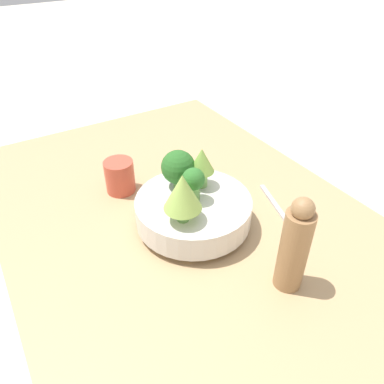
{
  "coord_description": "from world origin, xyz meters",
  "views": [
    {
      "loc": [
        -0.49,
        0.31,
        0.55
      ],
      "look_at": [
        0.01,
        0.0,
        0.12
      ],
      "focal_mm": 35.0,
      "sensor_mm": 36.0,
      "label": 1
    }
  ],
  "objects_px": {
    "bowl": "(192,211)",
    "fork": "(279,210)",
    "pepper_mill": "(295,246)",
    "cup": "(120,176)"
  },
  "relations": [
    {
      "from": "bowl",
      "to": "fork",
      "type": "distance_m",
      "value": 0.2
    },
    {
      "from": "pepper_mill",
      "to": "fork",
      "type": "bearing_deg",
      "value": -38.4
    },
    {
      "from": "cup",
      "to": "fork",
      "type": "bearing_deg",
      "value": -134.21
    },
    {
      "from": "bowl",
      "to": "cup",
      "type": "relative_size",
      "value": 3.03
    },
    {
      "from": "bowl",
      "to": "fork",
      "type": "relative_size",
      "value": 1.26
    },
    {
      "from": "bowl",
      "to": "pepper_mill",
      "type": "distance_m",
      "value": 0.23
    },
    {
      "from": "bowl",
      "to": "pepper_mill",
      "type": "height_order",
      "value": "pepper_mill"
    },
    {
      "from": "cup",
      "to": "pepper_mill",
      "type": "xyz_separation_m",
      "value": [
        -0.41,
        -0.14,
        0.05
      ]
    },
    {
      "from": "bowl",
      "to": "cup",
      "type": "distance_m",
      "value": 0.21
    },
    {
      "from": "cup",
      "to": "bowl",
      "type": "bearing_deg",
      "value": -158.84
    }
  ]
}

